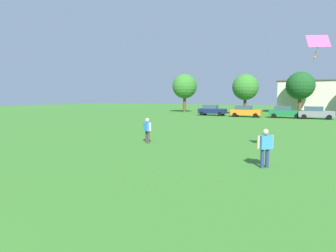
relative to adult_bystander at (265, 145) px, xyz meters
The scene contains 12 objects.
ground_plane 19.09m from the adult_bystander, 107.51° to the left, with size 160.00×160.00×0.00m, color #387528.
adult_bystander is the anchor object (origin of this frame).
bystander_near_trees 8.20m from the adult_bystander, 155.22° to the left, with size 0.68×0.51×1.60m.
kite 5.05m from the adult_bystander, 47.18° to the left, with size 1.03×0.72×1.04m.
parked_car_navy_0 33.44m from the adult_bystander, 109.65° to the left, with size 4.30×2.02×1.68m.
parked_car_orange_1 30.74m from the adult_bystander, 100.86° to the left, with size 4.30×2.02×1.68m.
parked_car_green_2 30.62m from the adult_bystander, 90.84° to the left, with size 4.30×2.02×1.68m.
parked_car_gray_3 30.42m from the adult_bystander, 83.66° to the left, with size 4.30×2.02×1.68m.
tree_far_left 43.31m from the adult_bystander, 115.83° to the left, with size 4.73×4.73×7.36m.
tree_left 37.14m from the adult_bystander, 100.77° to the left, with size 4.33×4.33×6.75m.
tree_right 40.01m from the adult_bystander, 87.94° to the left, with size 4.56×4.56×7.10m.
house_left 46.91m from the adult_bystander, 85.17° to the left, with size 12.94×8.86×5.94m.
Camera 1 is at (6.88, -0.24, 2.93)m, focal length 30.04 mm.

